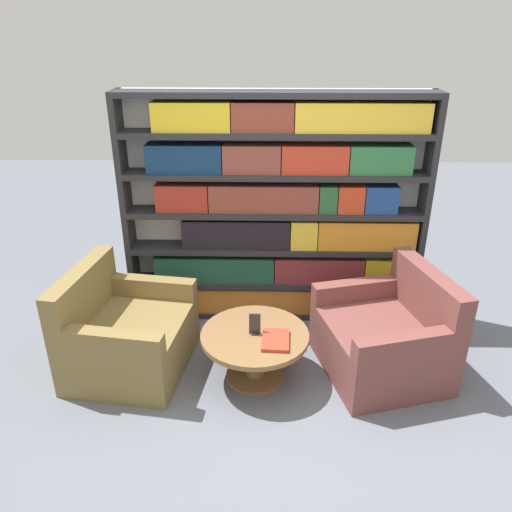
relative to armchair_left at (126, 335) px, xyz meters
The scene contains 7 objects.
ground_plane 1.27m from the armchair_left, 18.59° to the right, with size 14.00×14.00×0.00m, color slate.
bookshelf 1.65m from the armchair_left, 35.21° to the left, with size 2.64×0.30×2.05m.
armchair_left is the anchor object (origin of this frame).
armchair_right 2.06m from the armchair_left, ahead, with size 1.06×1.12×0.84m.
coffee_table 1.04m from the armchair_left, ahead, with size 0.82×0.82×0.41m.
table_sign 1.06m from the armchair_left, ahead, with size 0.09×0.06×0.17m.
stray_book 1.21m from the armchair_left, 11.38° to the right, with size 0.21×0.29×0.03m.
Camera 1 is at (-0.07, -2.89, 2.54)m, focal length 35.00 mm.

